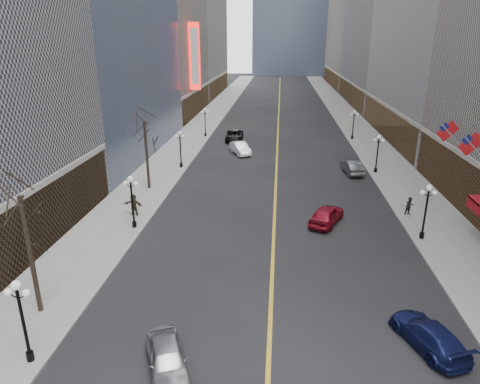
% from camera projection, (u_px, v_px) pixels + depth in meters
% --- Properties ---
extents(sidewalk_east, '(6.00, 230.00, 0.15)m').
position_uv_depth(sidewalk_east, '(362.00, 134.00, 71.53)').
color(sidewalk_east, gray).
rests_on(sidewalk_east, ground).
extents(sidewalk_west, '(6.00, 230.00, 0.15)m').
position_uv_depth(sidewalk_west, '(197.00, 131.00, 73.95)').
color(sidewalk_west, gray).
rests_on(sidewalk_west, ground).
extents(lane_line, '(0.25, 200.00, 0.02)m').
position_uv_depth(lane_line, '(278.00, 122.00, 82.13)').
color(lane_line, gold).
rests_on(lane_line, ground).
extents(streetlamp_east_1, '(1.26, 0.44, 4.52)m').
position_uv_depth(streetlamp_east_1, '(426.00, 206.00, 33.29)').
color(streetlamp_east_1, black).
rests_on(streetlamp_east_1, sidewalk_east).
extents(streetlamp_east_2, '(1.26, 0.44, 4.52)m').
position_uv_depth(streetlamp_east_2, '(378.00, 150.00, 50.16)').
color(streetlamp_east_2, black).
rests_on(streetlamp_east_2, sidewalk_east).
extents(streetlamp_east_3, '(1.26, 0.44, 4.52)m').
position_uv_depth(streetlamp_east_3, '(354.00, 122.00, 67.02)').
color(streetlamp_east_3, black).
rests_on(streetlamp_east_3, sidewalk_east).
extents(streetlamp_west_0, '(1.26, 0.44, 4.52)m').
position_uv_depth(streetlamp_west_0, '(21.00, 313.00, 20.34)').
color(streetlamp_west_0, black).
rests_on(streetlamp_west_0, sidewalk_west).
extents(streetlamp_west_1, '(1.26, 0.44, 4.52)m').
position_uv_depth(streetlamp_west_1, '(132.00, 197.00, 35.33)').
color(streetlamp_west_1, black).
rests_on(streetlamp_west_1, sidewalk_west).
extents(streetlamp_west_2, '(1.26, 0.44, 4.52)m').
position_uv_depth(streetlamp_west_2, '(180.00, 145.00, 52.19)').
color(streetlamp_west_2, black).
rests_on(streetlamp_west_2, sidewalk_west).
extents(streetlamp_west_3, '(1.26, 0.44, 4.52)m').
position_uv_depth(streetlamp_west_3, '(205.00, 119.00, 69.05)').
color(streetlamp_west_3, black).
rests_on(streetlamp_west_3, sidewalk_west).
extents(flag_4, '(2.87, 0.12, 2.87)m').
position_uv_depth(flag_4, '(473.00, 146.00, 33.38)').
color(flag_4, '#B2B2B7').
rests_on(flag_4, ground).
extents(flag_5, '(2.87, 0.12, 2.87)m').
position_uv_depth(flag_5, '(449.00, 133.00, 38.06)').
color(flag_5, '#B2B2B7').
rests_on(flag_5, ground).
extents(theatre_marquee, '(2.00, 0.55, 12.00)m').
position_uv_depth(theatre_marquee, '(195.00, 57.00, 79.43)').
color(theatre_marquee, red).
rests_on(theatre_marquee, ground).
extents(tree_west_near, '(3.60, 3.60, 7.92)m').
position_uv_depth(tree_west_near, '(23.00, 215.00, 23.10)').
color(tree_west_near, '#2D231C').
rests_on(tree_west_near, sidewalk_west).
extents(tree_west_far, '(3.60, 3.60, 7.92)m').
position_uv_depth(tree_west_far, '(145.00, 132.00, 43.71)').
color(tree_west_far, '#2D231C').
rests_on(tree_west_far, sidewalk_west).
extents(car_nb_near, '(3.36, 4.81, 1.52)m').
position_uv_depth(car_nb_near, '(167.00, 359.00, 20.48)').
color(car_nb_near, '#999BA0').
rests_on(car_nb_near, ground).
extents(car_nb_mid, '(3.59, 5.25, 1.64)m').
position_uv_depth(car_nb_mid, '(240.00, 148.00, 59.43)').
color(car_nb_mid, white).
rests_on(car_nb_mid, ground).
extents(car_nb_far, '(2.93, 5.87, 1.60)m').
position_uv_depth(car_nb_far, '(234.00, 136.00, 67.12)').
color(car_nb_far, black).
rests_on(car_nb_far, ground).
extents(car_sb_near, '(3.62, 5.23, 1.41)m').
position_uv_depth(car_sb_near, '(429.00, 335.00, 22.24)').
color(car_sb_near, '#141A4B').
rests_on(car_sb_near, ground).
extents(car_sb_mid, '(3.78, 5.22, 1.65)m').
position_uv_depth(car_sb_mid, '(327.00, 215.00, 37.03)').
color(car_sb_mid, maroon).
rests_on(car_sb_mid, ground).
extents(car_sb_far, '(2.31, 5.09, 1.62)m').
position_uv_depth(car_sb_far, '(352.00, 167.00, 50.89)').
color(car_sb_far, '#4F5457').
rests_on(car_sb_far, ground).
extents(ped_east_walk, '(0.91, 0.72, 1.66)m').
position_uv_depth(ped_east_walk, '(410.00, 206.00, 38.58)').
color(ped_east_walk, black).
rests_on(ped_east_walk, sidewalk_east).
extents(ped_west_far, '(1.90, 0.88, 1.98)m').
position_uv_depth(ped_west_far, '(134.00, 205.00, 38.42)').
color(ped_west_far, '#31291B').
rests_on(ped_west_far, sidewalk_west).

